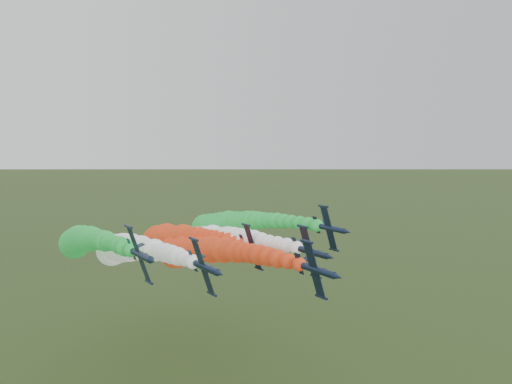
% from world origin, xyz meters
% --- Properties ---
extents(jet_lead, '(12.94, 76.96, 20.00)m').
position_xyz_m(jet_lead, '(10.66, 40.85, 32.28)').
color(jet_lead, '#101C32').
rests_on(jet_lead, ground).
extents(jet_inner_left, '(12.79, 76.81, 19.85)m').
position_xyz_m(jet_inner_left, '(-3.64, 51.15, 32.63)').
color(jet_inner_left, '#101C32').
rests_on(jet_inner_left, ground).
extents(jet_inner_right, '(12.76, 76.78, 19.82)m').
position_xyz_m(jet_inner_right, '(16.36, 47.86, 33.17)').
color(jet_inner_right, '#101C32').
rests_on(jet_inner_right, ground).
extents(jet_outer_left, '(12.72, 76.74, 19.78)m').
position_xyz_m(jet_outer_left, '(-12.27, 56.72, 34.71)').
color(jet_outer_left, '#101C32').
rests_on(jet_outer_left, ground).
extents(jet_outer_right, '(12.94, 76.97, 20.00)m').
position_xyz_m(jet_outer_right, '(29.34, 57.30, 34.73)').
color(jet_outer_right, '#101C32').
rests_on(jet_outer_right, ground).
extents(jet_trail, '(12.68, 76.70, 19.74)m').
position_xyz_m(jet_trail, '(15.15, 65.34, 31.05)').
color(jet_trail, '#101C32').
rests_on(jet_trail, ground).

